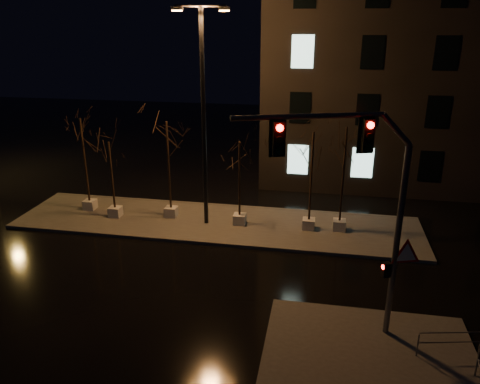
# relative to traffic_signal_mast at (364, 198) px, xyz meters

# --- Properties ---
(ground) EXTENTS (90.00, 90.00, 0.00)m
(ground) POSITION_rel_traffic_signal_mast_xyz_m (-6.93, 2.72, -5.29)
(ground) COLOR black
(ground) RESTS_ON ground
(median) EXTENTS (22.00, 5.00, 0.15)m
(median) POSITION_rel_traffic_signal_mast_xyz_m (-6.93, 8.72, -5.22)
(median) COLOR #4B4943
(median) RESTS_ON ground
(sidewalk_corner) EXTENTS (7.00, 5.00, 0.15)m
(sidewalk_corner) POSITION_rel_traffic_signal_mast_xyz_m (0.57, -0.78, -5.22)
(sidewalk_corner) COLOR #4B4943
(sidewalk_corner) RESTS_ON ground
(building) EXTENTS (25.00, 12.00, 15.00)m
(building) POSITION_rel_traffic_signal_mast_xyz_m (7.07, 20.72, 2.21)
(building) COLOR black
(building) RESTS_ON ground
(tree_0) EXTENTS (1.80, 1.80, 5.49)m
(tree_0) POSITION_rel_traffic_signal_mast_xyz_m (-14.57, 9.18, -0.98)
(tree_0) COLOR silver
(tree_0) RESTS_ON median
(tree_1) EXTENTS (1.80, 1.80, 4.41)m
(tree_1) POSITION_rel_traffic_signal_mast_xyz_m (-12.65, 8.43, -1.80)
(tree_1) COLOR silver
(tree_1) RESTS_ON median
(tree_2) EXTENTS (1.80, 1.80, 5.54)m
(tree_2) POSITION_rel_traffic_signal_mast_xyz_m (-9.56, 8.99, -0.94)
(tree_2) COLOR silver
(tree_2) RESTS_ON median
(tree_3) EXTENTS (1.80, 1.80, 4.69)m
(tree_3) POSITION_rel_traffic_signal_mast_xyz_m (-5.59, 8.67, -1.59)
(tree_3) COLOR silver
(tree_3) RESTS_ON median
(tree_4) EXTENTS (1.80, 1.80, 5.33)m
(tree_4) POSITION_rel_traffic_signal_mast_xyz_m (-1.89, 8.71, -1.10)
(tree_4) COLOR silver
(tree_4) RESTS_ON median
(tree_5) EXTENTS (1.80, 1.80, 5.63)m
(tree_5) POSITION_rel_traffic_signal_mast_xyz_m (-0.30, 8.87, -0.87)
(tree_5) COLOR silver
(tree_5) RESTS_ON median
(traffic_signal_mast) EXTENTS (6.13, 2.07, 7.83)m
(traffic_signal_mast) POSITION_rel_traffic_signal_mast_xyz_m (0.00, 0.00, 0.00)
(traffic_signal_mast) COLOR #55575D
(traffic_signal_mast) RESTS_ON sidewalk_corner
(streetlight_main) EXTENTS (2.74, 1.00, 11.06)m
(streetlight_main) POSITION_rel_traffic_signal_mast_xyz_m (-7.40, 8.48, 1.24)
(streetlight_main) COLOR black
(streetlight_main) RESTS_ON median
(guard_rail_a) EXTENTS (2.07, 0.47, 0.91)m
(guard_rail_a) POSITION_rel_traffic_signal_mast_xyz_m (3.07, -0.53, -4.55)
(guard_rail_a) COLOR #55575D
(guard_rail_a) RESTS_ON sidewalk_corner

